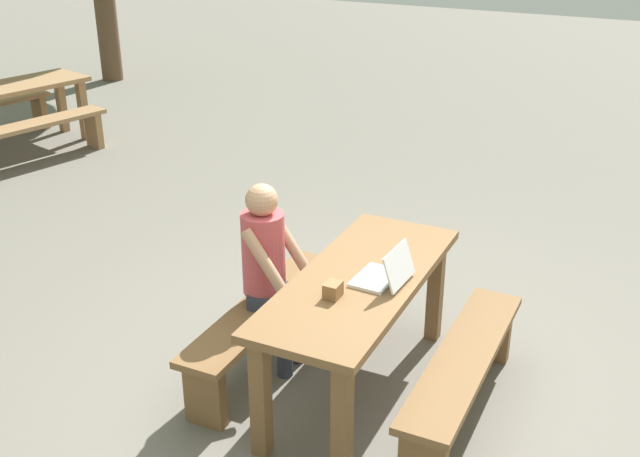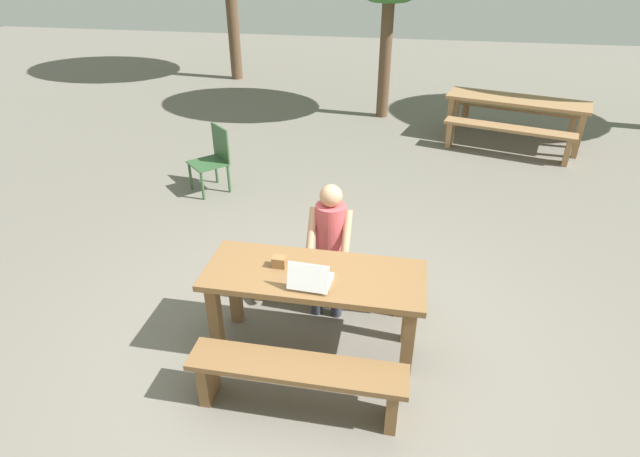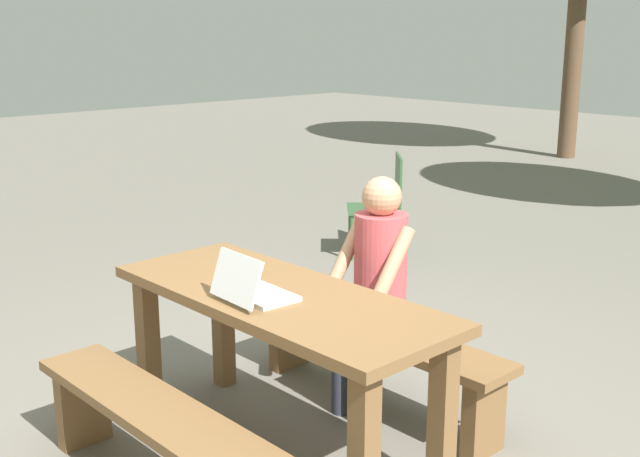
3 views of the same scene
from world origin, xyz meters
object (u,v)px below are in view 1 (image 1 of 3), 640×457
Objects in this scene: laptop at (385,273)px; person_seated at (270,266)px; picnic_table_front at (359,297)px; small_pouch at (333,290)px.

laptop is 0.76m from person_seated.
person_seated is (0.02, 0.75, -0.13)m from laptop.
picnic_table_front is 1.40× the size of person_seated.
picnic_table_front is 0.60m from person_seated.
person_seated is at bearing 61.30° from small_pouch.
laptop is 0.26× the size of person_seated.
picnic_table_front is at bearing -7.29° from small_pouch.
person_seated reaches higher than laptop.
picnic_table_front is at bearing -92.29° from person_seated.
laptop is at bearing -90.14° from picnic_table_front.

